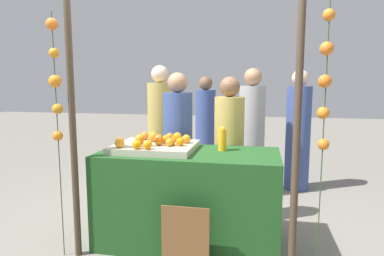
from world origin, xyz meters
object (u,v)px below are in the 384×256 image
at_px(stall_counter, 189,197).
at_px(orange_0, 170,142).
at_px(chalkboard_sign, 185,241).
at_px(vendor_right, 229,156).
at_px(orange_1, 153,135).
at_px(juice_bottle, 222,140).
at_px(vendor_left, 178,151).

height_order(stall_counter, orange_0, orange_0).
height_order(chalkboard_sign, vendor_right, vendor_right).
relative_size(stall_counter, chalkboard_sign, 2.91).
xyz_separation_m(stall_counter, vendor_right, (0.32, 0.55, 0.29)).
bearing_deg(orange_1, vendor_right, 23.24).
height_order(juice_bottle, chalkboard_sign, juice_bottle).
height_order(orange_1, chalkboard_sign, orange_1).
height_order(orange_1, vendor_left, vendor_left).
bearing_deg(chalkboard_sign, vendor_right, 77.86).
height_order(orange_0, chalkboard_sign, orange_0).
bearing_deg(orange_1, stall_counter, -29.24).
xyz_separation_m(orange_0, vendor_left, (-0.09, 0.67, -0.22)).
bearing_deg(vendor_right, chalkboard_sign, -102.14).
xyz_separation_m(stall_counter, orange_0, (-0.16, -0.08, 0.53)).
bearing_deg(orange_0, orange_1, 129.70).
distance_m(orange_1, chalkboard_sign, 1.16).
xyz_separation_m(stall_counter, juice_bottle, (0.29, 0.12, 0.54)).
relative_size(stall_counter, vendor_left, 1.02).
relative_size(vendor_left, vendor_right, 1.03).
bearing_deg(chalkboard_sign, orange_0, 118.20).
height_order(stall_counter, juice_bottle, juice_bottle).
relative_size(stall_counter, juice_bottle, 7.43).
distance_m(orange_0, vendor_right, 0.82).
relative_size(orange_0, vendor_left, 0.05).
relative_size(orange_1, vendor_right, 0.06).
height_order(stall_counter, vendor_left, vendor_left).
xyz_separation_m(juice_bottle, chalkboard_sign, (-0.21, -0.65, -0.70)).
xyz_separation_m(orange_1, juice_bottle, (0.71, -0.12, 0.00)).
distance_m(juice_bottle, vendor_left, 0.76).
relative_size(orange_0, juice_bottle, 0.33).
xyz_separation_m(stall_counter, chalkboard_sign, (0.08, -0.53, -0.16)).
height_order(juice_bottle, vendor_right, vendor_right).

